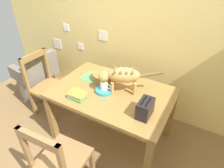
{
  "coord_description": "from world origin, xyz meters",
  "views": [
    {
      "loc": [
        0.94,
        -0.61,
        2.01
      ],
      "look_at": [
        0.08,
        0.9,
        0.83
      ],
      "focal_mm": 30.85,
      "sensor_mm": 36.0,
      "label": 1
    }
  ],
  "objects_px": {
    "cat": "(121,76)",
    "magazine": "(93,78)",
    "wooden_chair_far": "(60,160)",
    "wicker_armchair": "(37,80)",
    "toaster": "(145,108)",
    "book_stack": "(77,95)",
    "dining_table": "(112,97)",
    "wicker_basket": "(104,76)",
    "coffee_mug": "(104,86)",
    "wooden_chair_near": "(47,86)",
    "saucer_bowl": "(104,90)"
  },
  "relations": [
    {
      "from": "wooden_chair_near",
      "to": "wicker_armchair",
      "type": "relative_size",
      "value": 1.19
    },
    {
      "from": "coffee_mug",
      "to": "wicker_basket",
      "type": "distance_m",
      "value": 0.25
    },
    {
      "from": "book_stack",
      "to": "toaster",
      "type": "height_order",
      "value": "toaster"
    },
    {
      "from": "cat",
      "to": "wicker_armchair",
      "type": "bearing_deg",
      "value": 57.26
    },
    {
      "from": "toaster",
      "to": "wooden_chair_far",
      "type": "bearing_deg",
      "value": -129.9
    },
    {
      "from": "cat",
      "to": "magazine",
      "type": "height_order",
      "value": "cat"
    },
    {
      "from": "magazine",
      "to": "book_stack",
      "type": "relative_size",
      "value": 1.36
    },
    {
      "from": "saucer_bowl",
      "to": "cat",
      "type": "bearing_deg",
      "value": 26.76
    },
    {
      "from": "dining_table",
      "to": "wooden_chair_near",
      "type": "bearing_deg",
      "value": -178.94
    },
    {
      "from": "wooden_chair_near",
      "to": "wicker_basket",
      "type": "bearing_deg",
      "value": 103.75
    },
    {
      "from": "cat",
      "to": "coffee_mug",
      "type": "bearing_deg",
      "value": 90.53
    },
    {
      "from": "dining_table",
      "to": "wicker_basket",
      "type": "distance_m",
      "value": 0.29
    },
    {
      "from": "cat",
      "to": "saucer_bowl",
      "type": "xyz_separation_m",
      "value": [
        -0.17,
        -0.08,
        -0.19
      ]
    },
    {
      "from": "coffee_mug",
      "to": "cat",
      "type": "bearing_deg",
      "value": 27.28
    },
    {
      "from": "wicker_basket",
      "to": "wicker_armchair",
      "type": "height_order",
      "value": "wicker_basket"
    },
    {
      "from": "coffee_mug",
      "to": "wicker_armchair",
      "type": "xyz_separation_m",
      "value": [
        -1.48,
        0.26,
        -0.54
      ]
    },
    {
      "from": "magazine",
      "to": "wicker_armchair",
      "type": "xyz_separation_m",
      "value": [
        -1.2,
        0.08,
        -0.46
      ]
    },
    {
      "from": "saucer_bowl",
      "to": "wooden_chair_far",
      "type": "relative_size",
      "value": 0.21
    },
    {
      "from": "saucer_bowl",
      "to": "magazine",
      "type": "relative_size",
      "value": 0.76
    },
    {
      "from": "dining_table",
      "to": "cat",
      "type": "height_order",
      "value": "cat"
    },
    {
      "from": "book_stack",
      "to": "coffee_mug",
      "type": "bearing_deg",
      "value": 50.7
    },
    {
      "from": "dining_table",
      "to": "saucer_bowl",
      "type": "bearing_deg",
      "value": -149.31
    },
    {
      "from": "dining_table",
      "to": "cat",
      "type": "distance_m",
      "value": 0.31
    },
    {
      "from": "toaster",
      "to": "coffee_mug",
      "type": "bearing_deg",
      "value": 165.48
    },
    {
      "from": "cat",
      "to": "book_stack",
      "type": "relative_size",
      "value": 3.18
    },
    {
      "from": "saucer_bowl",
      "to": "wooden_chair_far",
      "type": "distance_m",
      "value": 0.83
    },
    {
      "from": "magazine",
      "to": "wooden_chair_far",
      "type": "xyz_separation_m",
      "value": [
        0.27,
        -0.95,
        -0.28
      ]
    },
    {
      "from": "dining_table",
      "to": "book_stack",
      "type": "relative_size",
      "value": 6.94
    },
    {
      "from": "coffee_mug",
      "to": "wicker_armchair",
      "type": "relative_size",
      "value": 0.17
    },
    {
      "from": "wicker_basket",
      "to": "wooden_chair_far",
      "type": "distance_m",
      "value": 1.05
    },
    {
      "from": "coffee_mug",
      "to": "wicker_armchair",
      "type": "bearing_deg",
      "value": 170.18
    },
    {
      "from": "wicker_basket",
      "to": "wooden_chair_near",
      "type": "distance_m",
      "value": 0.93
    },
    {
      "from": "magazine",
      "to": "wooden_chair_far",
      "type": "height_order",
      "value": "wooden_chair_far"
    },
    {
      "from": "dining_table",
      "to": "toaster",
      "type": "distance_m",
      "value": 0.52
    },
    {
      "from": "book_stack",
      "to": "wooden_chair_far",
      "type": "bearing_deg",
      "value": -70.99
    },
    {
      "from": "wicker_armchair",
      "to": "dining_table",
      "type": "bearing_deg",
      "value": -90.24
    },
    {
      "from": "toaster",
      "to": "wooden_chair_far",
      "type": "xyz_separation_m",
      "value": [
        -0.54,
        -0.64,
        -0.37
      ]
    },
    {
      "from": "magazine",
      "to": "wicker_armchair",
      "type": "relative_size",
      "value": 0.34
    },
    {
      "from": "toaster",
      "to": "wooden_chair_near",
      "type": "relative_size",
      "value": 0.22
    },
    {
      "from": "wooden_chair_far",
      "to": "wicker_armchair",
      "type": "distance_m",
      "value": 1.81
    },
    {
      "from": "saucer_bowl",
      "to": "book_stack",
      "type": "relative_size",
      "value": 1.03
    },
    {
      "from": "wooden_chair_far",
      "to": "wicker_armchair",
      "type": "bearing_deg",
      "value": 141.45
    },
    {
      "from": "wicker_basket",
      "to": "wooden_chair_near",
      "type": "xyz_separation_m",
      "value": [
        -0.85,
        -0.18,
        -0.33
      ]
    },
    {
      "from": "wooden_chair_near",
      "to": "cat",
      "type": "bearing_deg",
      "value": 94.5
    },
    {
      "from": "wicker_basket",
      "to": "dining_table",
      "type": "bearing_deg",
      "value": -38.99
    },
    {
      "from": "book_stack",
      "to": "wicker_armchair",
      "type": "bearing_deg",
      "value": 159.0
    },
    {
      "from": "coffee_mug",
      "to": "magazine",
      "type": "height_order",
      "value": "coffee_mug"
    },
    {
      "from": "wicker_basket",
      "to": "wicker_armchair",
      "type": "relative_size",
      "value": 0.36
    },
    {
      "from": "wicker_basket",
      "to": "book_stack",
      "type": "bearing_deg",
      "value": -97.91
    },
    {
      "from": "toaster",
      "to": "wooden_chair_near",
      "type": "bearing_deg",
      "value": 173.89
    }
  ]
}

